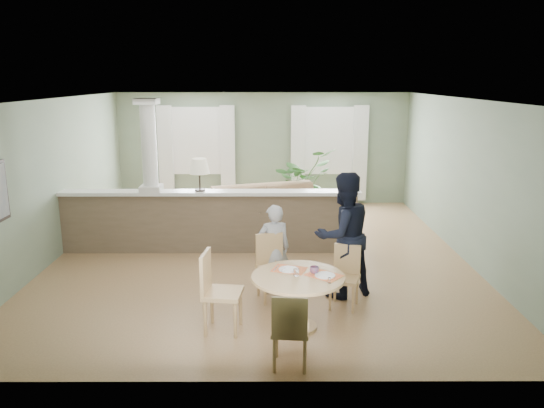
{
  "coord_description": "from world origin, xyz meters",
  "views": [
    {
      "loc": [
        0.18,
        -8.86,
        3.03
      ],
      "look_at": [
        0.21,
        -1.0,
        1.16
      ],
      "focal_mm": 35.0,
      "sensor_mm": 36.0,
      "label": 1
    }
  ],
  "objects_px": {
    "houseplant": "(302,182)",
    "dining_table": "(299,286)",
    "chair_near": "(290,328)",
    "sofa": "(269,207)",
    "chair_side": "(216,288)",
    "chair_far_man": "(345,273)",
    "chair_far_boy": "(272,263)",
    "child_person": "(274,249)",
    "man_person": "(343,235)"
  },
  "relations": [
    {
      "from": "sofa",
      "to": "houseplant",
      "type": "xyz_separation_m",
      "value": [
        0.76,
        1.06,
        0.33
      ]
    },
    {
      "from": "sofa",
      "to": "dining_table",
      "type": "distance_m",
      "value": 4.65
    },
    {
      "from": "chair_far_man",
      "to": "chair_near",
      "type": "relative_size",
      "value": 0.97
    },
    {
      "from": "man_person",
      "to": "chair_side",
      "type": "bearing_deg",
      "value": 8.09
    },
    {
      "from": "chair_near",
      "to": "man_person",
      "type": "bearing_deg",
      "value": -107.17
    },
    {
      "from": "dining_table",
      "to": "chair_side",
      "type": "height_order",
      "value": "chair_side"
    },
    {
      "from": "dining_table",
      "to": "man_person",
      "type": "distance_m",
      "value": 1.28
    },
    {
      "from": "chair_side",
      "to": "chair_far_man",
      "type": "bearing_deg",
      "value": -59.82
    },
    {
      "from": "chair_far_boy",
      "to": "chair_near",
      "type": "height_order",
      "value": "chair_far_boy"
    },
    {
      "from": "houseplant",
      "to": "chair_far_boy",
      "type": "height_order",
      "value": "houseplant"
    },
    {
      "from": "dining_table",
      "to": "chair_far_man",
      "type": "height_order",
      "value": "chair_far_man"
    },
    {
      "from": "chair_near",
      "to": "chair_far_boy",
      "type": "bearing_deg",
      "value": -79.28
    },
    {
      "from": "chair_far_man",
      "to": "man_person",
      "type": "distance_m",
      "value": 0.56
    },
    {
      "from": "child_person",
      "to": "chair_far_boy",
      "type": "bearing_deg",
      "value": 69.35
    },
    {
      "from": "dining_table",
      "to": "man_person",
      "type": "height_order",
      "value": "man_person"
    },
    {
      "from": "man_person",
      "to": "dining_table",
      "type": "bearing_deg",
      "value": 32.06
    },
    {
      "from": "child_person",
      "to": "chair_near",
      "type": "bearing_deg",
      "value": 82.78
    },
    {
      "from": "chair_far_man",
      "to": "chair_side",
      "type": "relative_size",
      "value": 0.84
    },
    {
      "from": "houseplant",
      "to": "man_person",
      "type": "relative_size",
      "value": 0.84
    },
    {
      "from": "sofa",
      "to": "dining_table",
      "type": "relative_size",
      "value": 2.53
    },
    {
      "from": "dining_table",
      "to": "child_person",
      "type": "distance_m",
      "value": 1.19
    },
    {
      "from": "chair_far_man",
      "to": "chair_side",
      "type": "distance_m",
      "value": 1.83
    },
    {
      "from": "sofa",
      "to": "dining_table",
      "type": "xyz_separation_m",
      "value": [
        0.38,
        -4.63,
        0.13
      ]
    },
    {
      "from": "houseplant",
      "to": "chair_far_man",
      "type": "xyz_separation_m",
      "value": [
        0.29,
        -5.02,
        -0.29
      ]
    },
    {
      "from": "sofa",
      "to": "man_person",
      "type": "relative_size",
      "value": 1.62
    },
    {
      "from": "chair_far_boy",
      "to": "chair_near",
      "type": "xyz_separation_m",
      "value": [
        0.19,
        -1.91,
        -0.02
      ]
    },
    {
      "from": "chair_far_boy",
      "to": "man_person",
      "type": "height_order",
      "value": "man_person"
    },
    {
      "from": "sofa",
      "to": "chair_far_boy",
      "type": "relative_size",
      "value": 3.17
    },
    {
      "from": "chair_near",
      "to": "man_person",
      "type": "xyz_separation_m",
      "value": [
        0.81,
        1.99,
        0.41
      ]
    },
    {
      "from": "houseplant",
      "to": "chair_side",
      "type": "height_order",
      "value": "houseplant"
    },
    {
      "from": "chair_far_boy",
      "to": "sofa",
      "type": "bearing_deg",
      "value": 73.65
    },
    {
      "from": "chair_far_man",
      "to": "chair_side",
      "type": "height_order",
      "value": "chair_side"
    },
    {
      "from": "houseplant",
      "to": "chair_near",
      "type": "xyz_separation_m",
      "value": [
        -0.52,
        -6.65,
        -0.27
      ]
    },
    {
      "from": "chair_far_boy",
      "to": "chair_far_man",
      "type": "relative_size",
      "value": 1.09
    },
    {
      "from": "dining_table",
      "to": "chair_near",
      "type": "distance_m",
      "value": 0.97
    },
    {
      "from": "sofa",
      "to": "man_person",
      "type": "height_order",
      "value": "man_person"
    },
    {
      "from": "chair_far_man",
      "to": "child_person",
      "type": "distance_m",
      "value": 1.1
    },
    {
      "from": "sofa",
      "to": "chair_side",
      "type": "distance_m",
      "value": 4.73
    },
    {
      "from": "chair_side",
      "to": "man_person",
      "type": "relative_size",
      "value": 0.56
    },
    {
      "from": "houseplant",
      "to": "chair_far_boy",
      "type": "distance_m",
      "value": 4.8
    },
    {
      "from": "dining_table",
      "to": "chair_side",
      "type": "xyz_separation_m",
      "value": [
        -1.0,
        -0.05,
        0.0
      ]
    },
    {
      "from": "chair_far_boy",
      "to": "houseplant",
      "type": "bearing_deg",
      "value": 64.38
    },
    {
      "from": "dining_table",
      "to": "chair_far_boy",
      "type": "distance_m",
      "value": 1.01
    },
    {
      "from": "sofa",
      "to": "child_person",
      "type": "relative_size",
      "value": 2.22
    },
    {
      "from": "dining_table",
      "to": "chair_far_boy",
      "type": "bearing_deg",
      "value": 109.06
    },
    {
      "from": "houseplant",
      "to": "dining_table",
      "type": "height_order",
      "value": "houseplant"
    },
    {
      "from": "houseplant",
      "to": "chair_near",
      "type": "distance_m",
      "value": 6.67
    },
    {
      "from": "dining_table",
      "to": "chair_far_boy",
      "type": "height_order",
      "value": "chair_far_boy"
    },
    {
      "from": "chair_far_boy",
      "to": "child_person",
      "type": "xyz_separation_m",
      "value": [
        0.03,
        0.2,
        0.15
      ]
    },
    {
      "from": "dining_table",
      "to": "chair_near",
      "type": "height_order",
      "value": "chair_near"
    }
  ]
}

